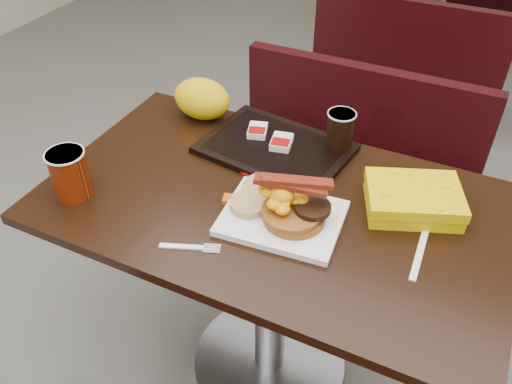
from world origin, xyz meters
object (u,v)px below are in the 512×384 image
at_px(hashbrown_sleeve_left, 258,130).
at_px(bench_near_n, 343,172).
at_px(table_near, 271,294).
at_px(clamshell, 413,199).
at_px(bench_far_s, 411,54).
at_px(hashbrown_sleeve_right, 282,142).
at_px(knife, 420,251).
at_px(paper_bag, 202,99).
at_px(platter, 282,218).
at_px(tray, 275,148).
at_px(coffee_cup_far, 340,129).
at_px(table_far, 436,9).
at_px(pancake_stack, 294,214).
at_px(coffee_cup_near, 70,174).
at_px(fork, 181,247).

bearing_deg(hashbrown_sleeve_left, bench_near_n, 53.25).
xyz_separation_m(table_near, clamshell, (0.33, 0.12, 0.41)).
xyz_separation_m(bench_far_s, hashbrown_sleeve_right, (-0.07, -1.68, 0.42)).
xyz_separation_m(knife, paper_bag, (-0.76, 0.30, 0.06)).
relative_size(bench_far_s, platter, 3.44).
bearing_deg(clamshell, tray, 147.42).
height_order(table_near, hashbrown_sleeve_right, hashbrown_sleeve_right).
height_order(knife, paper_bag, paper_bag).
distance_m(hashbrown_sleeve_left, paper_bag, 0.22).
bearing_deg(bench_near_n, coffee_cup_far, -79.49).
relative_size(platter, knife, 1.51).
height_order(table_near, table_far, same).
xyz_separation_m(pancake_stack, coffee_cup_near, (-0.57, -0.14, 0.03)).
bearing_deg(coffee_cup_near, table_near, 22.54).
bearing_deg(table_far, bench_far_s, -90.00).
xyz_separation_m(coffee_cup_near, fork, (0.36, -0.05, -0.06)).
relative_size(bench_far_s, coffee_cup_far, 9.51).
height_order(coffee_cup_near, tray, coffee_cup_near).
height_order(table_near, bench_far_s, table_near).
xyz_separation_m(bench_near_n, knife, (0.38, -0.72, 0.39)).
relative_size(coffee_cup_near, clamshell, 0.56).
distance_m(bench_far_s, fork, 2.19).
height_order(bench_far_s, platter, platter).
bearing_deg(bench_near_n, table_near, -90.00).
relative_size(table_far, clamshell, 5.16).
bearing_deg(coffee_cup_far, tray, -152.61).
distance_m(bench_far_s, platter, 2.00).
height_order(pancake_stack, paper_bag, paper_bag).
distance_m(platter, hashbrown_sleeve_right, 0.30).
distance_m(tray, paper_bag, 0.30).
relative_size(pancake_stack, coffee_cup_near, 1.16).
distance_m(table_near, fork, 0.47).
height_order(bench_near_n, paper_bag, paper_bag).
bearing_deg(clamshell, fork, -162.29).
xyz_separation_m(platter, pancake_stack, (0.03, 0.00, 0.02)).
bearing_deg(table_far, tray, -92.09).
bearing_deg(coffee_cup_far, clamshell, -33.49).
height_order(tray, coffee_cup_far, coffee_cup_far).
height_order(platter, coffee_cup_far, coffee_cup_far).
height_order(bench_far_s, pancake_stack, pancake_stack).
bearing_deg(clamshell, bench_near_n, 98.28).
bearing_deg(table_far, clamshell, -82.44).
bearing_deg(hashbrown_sleeve_left, hashbrown_sleeve_right, -33.63).
distance_m(table_near, tray, 0.44).
bearing_deg(coffee_cup_near, hashbrown_sleeve_right, 45.32).
relative_size(bench_near_n, pancake_stack, 6.58).
distance_m(knife, clamshell, 0.16).
height_order(platter, knife, platter).
distance_m(coffee_cup_near, knife, 0.89).
bearing_deg(bench_near_n, platter, -86.28).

